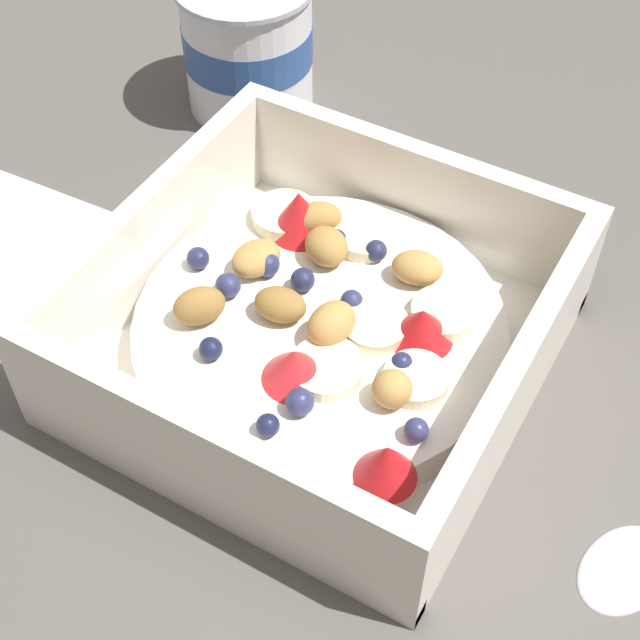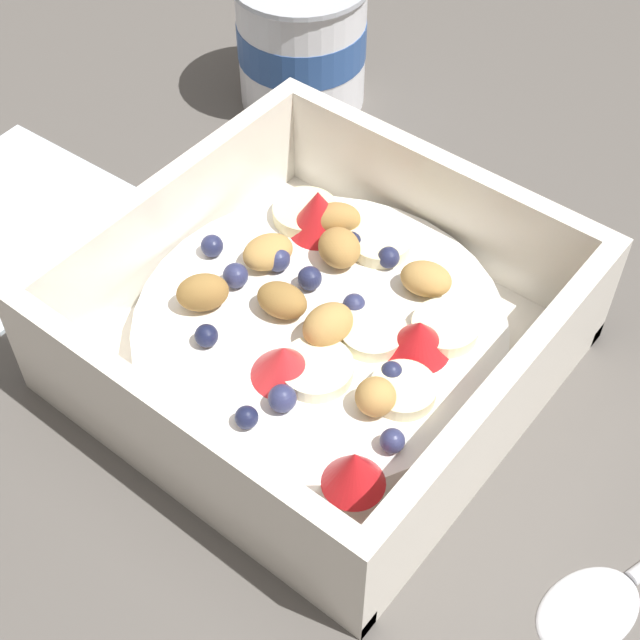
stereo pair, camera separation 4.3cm
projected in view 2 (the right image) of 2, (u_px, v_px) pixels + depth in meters
name	position (u px, v px, depth m)	size (l,w,h in m)	color
ground_plane	(310.00, 326.00, 0.47)	(2.40, 2.40, 0.00)	#56514C
fruit_bowl	(322.00, 330.00, 0.44)	(0.20, 0.20, 0.07)	white
spoon	(638.00, 571.00, 0.38)	(0.07, 0.17, 0.01)	silver
yogurt_cup	(302.00, 41.00, 0.56)	(0.08, 0.08, 0.08)	white
folded_napkin	(10.00, 218.00, 0.52)	(0.12, 0.12, 0.01)	silver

